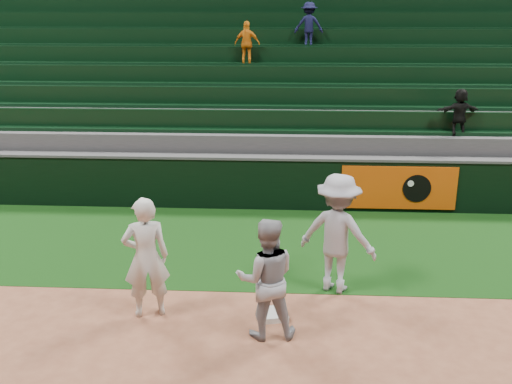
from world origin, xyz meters
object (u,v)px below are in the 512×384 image
Objects in this scene: baserunner at (266,279)px; first_base at (273,314)px; base_coach at (338,234)px; first_baseman at (146,258)px.

first_base is at bearing -107.91° from baserunner.
first_base is at bearing 67.33° from base_coach.
baserunner is 0.89× the size of base_coach.
base_coach is at bearing -178.77° from first_baseman.
first_baseman is 1.87m from baserunner.
first_base is 0.21× the size of first_baseman.
base_coach is at bearing 44.00° from first_base.
first_base is 1.69m from base_coach.
base_coach reaches higher than baserunner.
first_baseman is 0.95× the size of base_coach.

